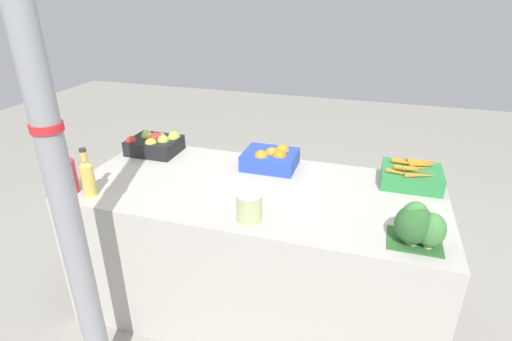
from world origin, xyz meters
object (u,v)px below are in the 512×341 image
object	(u,v)px
juice_bottle_ruby	(69,173)
juice_bottle_golden	(88,177)
carrot_crate	(412,175)
broccoli_pile	(416,225)
pickle_jar	(249,206)
orange_crate	(271,158)
support_pole	(54,158)
apple_crate	(155,143)

from	to	relation	value
juice_bottle_ruby	juice_bottle_golden	size ratio (longest dim) A/B	0.98
carrot_crate	juice_bottle_ruby	bearing A→B (deg)	-160.18
broccoli_pile	pickle_jar	size ratio (longest dim) A/B	1.58
juice_bottle_golden	broccoli_pile	bearing A→B (deg)	0.95
orange_crate	pickle_jar	world-z (taller)	pickle_jar
orange_crate	carrot_crate	world-z (taller)	carrot_crate
orange_crate	juice_bottle_golden	size ratio (longest dim) A/B	1.20
support_pole	orange_crate	distance (m)	1.20
broccoli_pile	pickle_jar	xyz separation A→B (m)	(-0.71, -0.01, -0.02)
juice_bottle_ruby	carrot_crate	bearing A→B (deg)	19.82
broccoli_pile	juice_bottle_ruby	bearing A→B (deg)	-179.11
support_pole	apple_crate	world-z (taller)	support_pole
orange_crate	juice_bottle_ruby	bearing A→B (deg)	-146.31
juice_bottle_ruby	support_pole	bearing A→B (deg)	-49.37
orange_crate	broccoli_pile	xyz separation A→B (m)	(0.76, -0.58, 0.04)
carrot_crate	broccoli_pile	world-z (taller)	broccoli_pile
juice_bottle_golden	pickle_jar	size ratio (longest dim) A/B	1.82
juice_bottle_golden	carrot_crate	bearing A→B (deg)	21.13
apple_crate	juice_bottle_ruby	distance (m)	0.63
juice_bottle_ruby	juice_bottle_golden	bearing A→B (deg)	0.00
carrot_crate	juice_bottle_golden	distance (m)	1.68
broccoli_pile	pickle_jar	world-z (taller)	broccoli_pile
carrot_crate	broccoli_pile	xyz separation A→B (m)	(-0.01, -0.58, 0.04)
carrot_crate	juice_bottle_golden	bearing A→B (deg)	-158.87
orange_crate	juice_bottle_golden	distance (m)	0.99
support_pole	carrot_crate	world-z (taller)	support_pole
apple_crate	juice_bottle_golden	world-z (taller)	juice_bottle_golden
apple_crate	pickle_jar	size ratio (longest dim) A/B	2.19
support_pole	juice_bottle_ruby	size ratio (longest dim) A/B	9.60
carrot_crate	juice_bottle_ruby	size ratio (longest dim) A/B	1.23
support_pole	apple_crate	distance (m)	1.10
pickle_jar	orange_crate	bearing A→B (deg)	95.71
apple_crate	pickle_jar	xyz separation A→B (m)	(0.82, -0.60, 0.01)
support_pole	apple_crate	size ratio (longest dim) A/B	7.77
support_pole	apple_crate	xyz separation A→B (m)	(-0.22, 1.02, -0.34)
support_pole	broccoli_pile	distance (m)	1.42
apple_crate	broccoli_pile	bearing A→B (deg)	-20.92
orange_crate	pickle_jar	xyz separation A→B (m)	(0.06, -0.59, 0.01)
support_pole	orange_crate	xyz separation A→B (m)	(0.55, 1.01, -0.35)
apple_crate	orange_crate	world-z (taller)	apple_crate
apple_crate	orange_crate	xyz separation A→B (m)	(0.76, -0.01, -0.00)
carrot_crate	broccoli_pile	distance (m)	0.58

